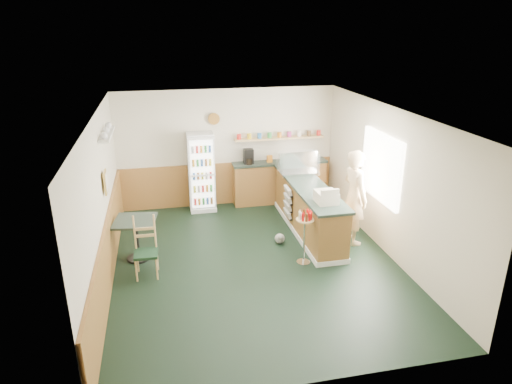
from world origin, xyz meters
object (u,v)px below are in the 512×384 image
object	(u,v)px
cash_register	(326,197)
condiment_stand	(305,228)
cafe_table	(136,232)
shopkeeper	(354,197)
cafe_chair	(145,244)
display_case	(298,163)
drinks_fridge	(201,172)

from	to	relation	value
cash_register	condiment_stand	distance (m)	0.71
condiment_stand	cafe_table	world-z (taller)	condiment_stand
shopkeeper	cafe_chair	bearing A→B (deg)	88.35
cafe_table	cash_register	bearing A→B (deg)	-7.66
display_case	shopkeeper	bearing A→B (deg)	-63.19
cash_register	cafe_chair	world-z (taller)	cash_register
display_case	cafe_table	world-z (taller)	display_case
display_case	condiment_stand	size ratio (longest dim) A/B	0.83
cafe_table	cafe_chair	size ratio (longest dim) A/B	0.77
cafe_table	drinks_fridge	bearing A→B (deg)	56.97
cafe_table	cafe_chair	distance (m)	0.57
drinks_fridge	cafe_chair	xyz separation A→B (m)	(-1.23, -2.70, -0.34)
shopkeeper	cafe_chair	distance (m)	3.97
drinks_fridge	cafe_table	size ratio (longest dim) A/B	2.19
display_case	cash_register	xyz separation A→B (m)	(0.00, -1.71, -0.13)
cash_register	display_case	bearing A→B (deg)	88.95
condiment_stand	cafe_chair	xyz separation A→B (m)	(-2.74, 0.22, -0.14)
display_case	condiment_stand	bearing A→B (deg)	-103.55
drinks_fridge	cash_register	size ratio (longest dim) A/B	4.63
cafe_chair	shopkeeper	bearing A→B (deg)	7.58
cash_register	cafe_table	size ratio (longest dim) A/B	0.47
cash_register	condiment_stand	xyz separation A→B (m)	(-0.48, -0.30, -0.43)
drinks_fridge	cafe_chair	world-z (taller)	drinks_fridge
drinks_fridge	shopkeeper	size ratio (longest dim) A/B	0.96
condiment_stand	cafe_table	distance (m)	3.02
display_case	cafe_chair	xyz separation A→B (m)	(-3.23, -1.79, -0.70)
display_case	cafe_chair	size ratio (longest dim) A/B	0.79
cafe_table	cafe_chair	bearing A→B (deg)	-72.14
drinks_fridge	display_case	bearing A→B (deg)	-24.37
display_case	shopkeeper	size ratio (longest dim) A/B	0.44
drinks_fridge	condiment_stand	world-z (taller)	drinks_fridge
display_case	cafe_chair	distance (m)	3.76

